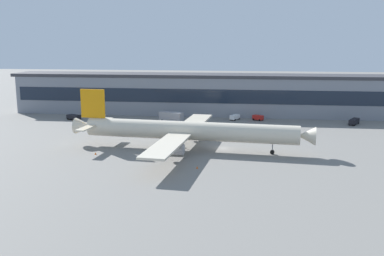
{
  "coord_description": "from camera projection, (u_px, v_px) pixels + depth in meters",
  "views": [
    {
      "loc": [
        6.21,
        -113.43,
        27.97
      ],
      "look_at": [
        -8.52,
        1.32,
        5.0
      ],
      "focal_mm": 41.51,
      "sensor_mm": 36.0,
      "label": 1
    }
  ],
  "objects": [
    {
      "name": "terminal_building",
      "position": [
        232.0,
        95.0,
        168.06
      ],
      "size": [
        169.44,
        14.7,
        15.36
      ],
      "color": "gray",
      "rests_on": "ground_plane"
    },
    {
      "name": "traffic_cone_0",
      "position": [
        197.0,
        167.0,
        98.24
      ],
      "size": [
        0.44,
        0.44,
        0.56
      ],
      "primitive_type": "cone",
      "color": "#F2590C",
      "rests_on": "ground_plane"
    },
    {
      "name": "airliner",
      "position": [
        186.0,
        131.0,
        114.25
      ],
      "size": [
        63.4,
        54.91,
        15.16
      ],
      "color": "beige",
      "rests_on": "ground_plane"
    },
    {
      "name": "traffic_cone_1",
      "position": [
        95.0,
        153.0,
        110.33
      ],
      "size": [
        0.47,
        0.47,
        0.59
      ],
      "primitive_type": "cone",
      "color": "#F2590C",
      "rests_on": "ground_plane"
    },
    {
      "name": "follow_me_car",
      "position": [
        235.0,
        117.0,
        157.97
      ],
      "size": [
        3.67,
        4.78,
        1.85
      ],
      "color": "white",
      "rests_on": "ground_plane"
    },
    {
      "name": "belt_loader",
      "position": [
        354.0,
        121.0,
        149.28
      ],
      "size": [
        4.72,
        6.6,
        1.95
      ],
      "color": "black",
      "rests_on": "ground_plane"
    },
    {
      "name": "baggage_tug",
      "position": [
        258.0,
        117.0,
        156.95
      ],
      "size": [
        4.11,
        3.66,
        1.85
      ],
      "color": "red",
      "rests_on": "ground_plane"
    },
    {
      "name": "ground_plane",
      "position": [
        223.0,
        148.0,
        116.58
      ],
      "size": [
        600.0,
        600.0,
        0.0
      ],
      "primitive_type": "plane",
      "color": "slate"
    },
    {
      "name": "fuel_truck",
      "position": [
        171.0,
        116.0,
        154.85
      ],
      "size": [
        8.85,
        5.49,
        3.35
      ],
      "color": "gray",
      "rests_on": "ground_plane"
    },
    {
      "name": "pushback_tractor",
      "position": [
        74.0,
        117.0,
        158.46
      ],
      "size": [
        5.43,
        4.27,
        1.75
      ],
      "color": "black",
      "rests_on": "ground_plane"
    }
  ]
}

